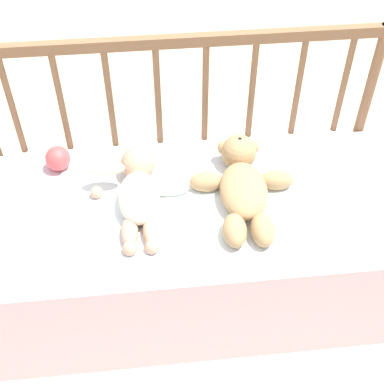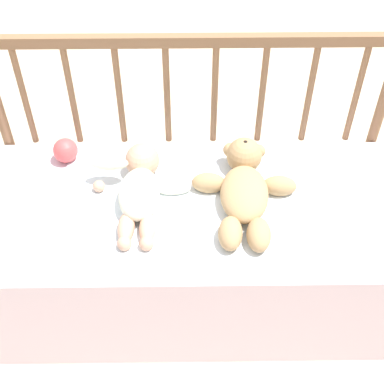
% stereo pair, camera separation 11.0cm
% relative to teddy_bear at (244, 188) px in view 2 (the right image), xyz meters
% --- Properties ---
extents(ground_plane, '(12.00, 12.00, 0.00)m').
position_rel_teddy_bear_xyz_m(ground_plane, '(-0.17, -0.03, -0.49)').
color(ground_plane, '#C6B293').
extents(crib_mattress, '(1.35, 0.61, 0.44)m').
position_rel_teddy_bear_xyz_m(crib_mattress, '(-0.17, -0.03, -0.27)').
color(crib_mattress, silver).
rests_on(crib_mattress, ground_plane).
extents(crib_rail, '(1.35, 0.04, 0.85)m').
position_rel_teddy_bear_xyz_m(crib_rail, '(-0.17, 0.30, 0.11)').
color(crib_rail, brown).
rests_on(crib_rail, ground_plane).
extents(blanket, '(0.85, 0.52, 0.01)m').
position_rel_teddy_bear_xyz_m(blanket, '(-0.16, -0.03, -0.04)').
color(blanket, white).
rests_on(blanket, crib_mattress).
extents(teddy_bear, '(0.34, 0.45, 0.12)m').
position_rel_teddy_bear_xyz_m(teddy_bear, '(0.00, 0.00, 0.00)').
color(teddy_bear, tan).
rests_on(teddy_bear, crib_mattress).
extents(baby, '(0.32, 0.41, 0.11)m').
position_rel_teddy_bear_xyz_m(baby, '(-0.33, 0.00, 0.00)').
color(baby, '#EAEACC').
rests_on(baby, crib_mattress).
extents(toy_ball, '(0.08, 0.08, 0.08)m').
position_rel_teddy_bear_xyz_m(toy_ball, '(-0.59, 0.19, -0.00)').
color(toy_ball, '#DB4C4C').
rests_on(toy_ball, crib_mattress).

